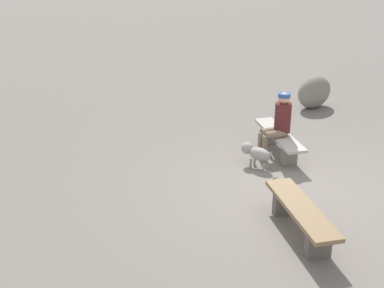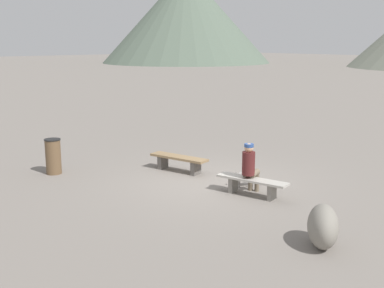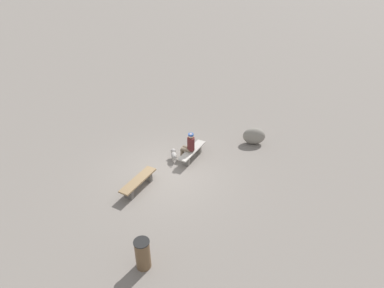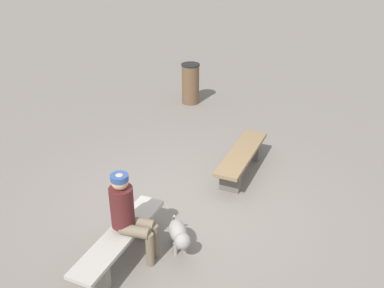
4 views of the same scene
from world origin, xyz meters
name	(u,v)px [view 4 (image 4 of 4)]	position (x,y,z in m)	size (l,w,h in m)	color
ground	(188,210)	(0.00, 0.00, -0.03)	(210.00, 210.00, 0.06)	gray
bench_left	(242,158)	(-1.39, 0.10, 0.31)	(1.81, 0.82, 0.44)	#605B56
bench_right	(120,241)	(1.44, 0.01, 0.31)	(1.80, 0.78, 0.42)	gray
seated_person	(129,212)	(1.30, 0.06, 0.72)	(0.44, 0.60, 1.26)	#511E1E
dog	(179,234)	(0.84, 0.50, 0.28)	(0.50, 0.58, 0.43)	gray
trash_bin	(191,84)	(-3.49, -2.66, 0.49)	(0.44, 0.44, 0.98)	brown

